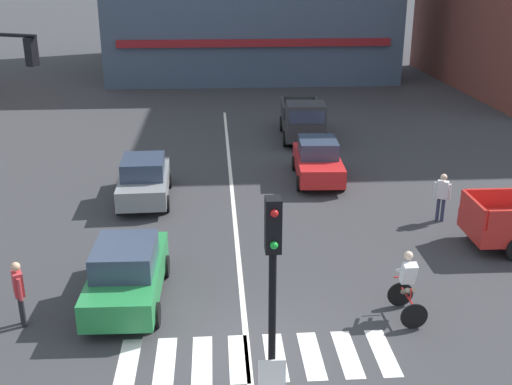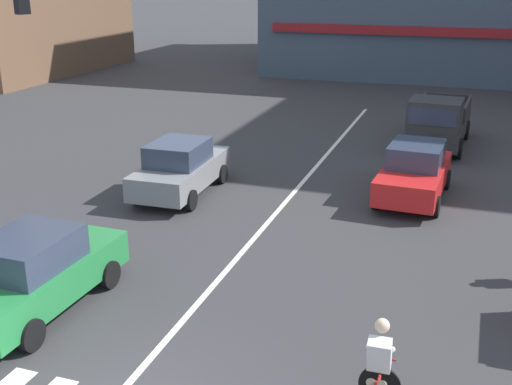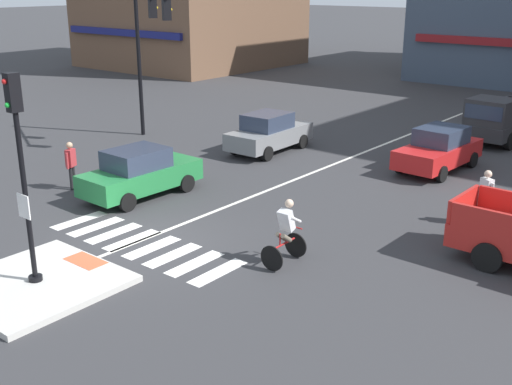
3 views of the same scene
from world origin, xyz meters
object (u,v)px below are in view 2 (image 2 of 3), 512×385
object	(u,v)px
cyclist	(378,372)
pickup_truck_charcoal_eastbound_distant	(438,123)
car_green_westbound_near	(35,273)
car_grey_westbound_far	(180,168)
car_red_eastbound_far	(414,172)

from	to	relation	value
cyclist	pickup_truck_charcoal_eastbound_distant	bearing A→B (deg)	90.92
pickup_truck_charcoal_eastbound_distant	car_green_westbound_near	bearing A→B (deg)	-113.73
car_green_westbound_near	pickup_truck_charcoal_eastbound_distant	size ratio (longest dim) A/B	0.80
car_grey_westbound_far	cyclist	size ratio (longest dim) A/B	2.47
car_grey_westbound_far	pickup_truck_charcoal_eastbound_distant	bearing A→B (deg)	48.41
car_red_eastbound_far	pickup_truck_charcoal_eastbound_distant	world-z (taller)	pickup_truck_charcoal_eastbound_distant
pickup_truck_charcoal_eastbound_distant	cyclist	size ratio (longest dim) A/B	3.09
car_grey_westbound_far	cyclist	world-z (taller)	cyclist
car_red_eastbound_far	car_grey_westbound_far	world-z (taller)	same
car_grey_westbound_far	pickup_truck_charcoal_eastbound_distant	distance (m)	10.43
car_red_eastbound_far	car_grey_westbound_far	size ratio (longest dim) A/B	1.01
car_red_eastbound_far	cyclist	xyz separation A→B (m)	(0.51, -10.37, 0.06)
pickup_truck_charcoal_eastbound_distant	cyclist	world-z (taller)	pickup_truck_charcoal_eastbound_distant
car_red_eastbound_far	pickup_truck_charcoal_eastbound_distant	distance (m)	5.94
car_green_westbound_near	car_red_eastbound_far	bearing A→B (deg)	55.12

